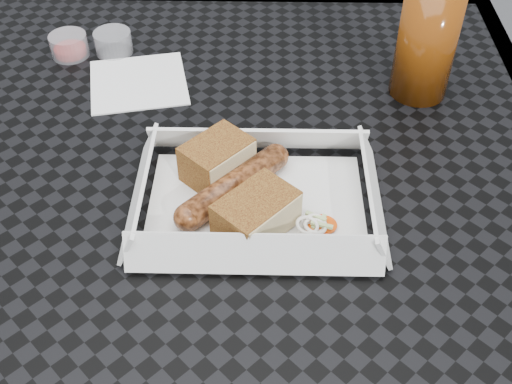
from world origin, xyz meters
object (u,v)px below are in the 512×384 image
food_tray (256,205)px  bratwurst (234,186)px  patio_table (215,212)px  drink_glass (427,43)px

food_tray → bratwurst: size_ratio=1.82×
patio_table → food_tray: 0.11m
food_tray → bratwurst: (-0.02, 0.01, 0.02)m
patio_table → bratwurst: bearing=-63.3°
bratwurst → drink_glass: bearing=41.7°
food_tray → bratwurst: bearing=154.7°
patio_table → drink_glass: (0.25, 0.14, 0.15)m
patio_table → drink_glass: 0.32m
drink_glass → food_tray: bearing=-133.5°
patio_table → bratwurst: bratwurst is taller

